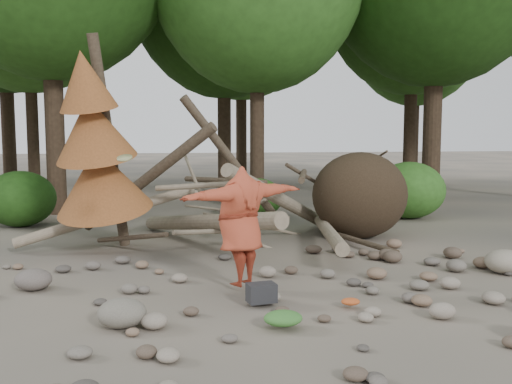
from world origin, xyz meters
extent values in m
plane|color=#514C44|center=(0.00, 0.00, 0.00)|extent=(120.00, 120.00, 0.00)
ellipsoid|color=#332619|center=(2.60, 4.30, 0.99)|extent=(2.20, 1.87, 1.98)
cylinder|color=gray|center=(-1.00, 3.70, 0.55)|extent=(2.61, 5.11, 1.08)
cylinder|color=gray|center=(0.80, 4.20, 0.90)|extent=(3.18, 3.71, 1.90)
cylinder|color=brown|center=(-2.20, 4.60, 1.40)|extent=(3.08, 1.91, 2.49)
cylinder|color=gray|center=(1.60, 3.50, 0.35)|extent=(1.13, 4.98, 0.43)
cylinder|color=brown|center=(-0.30, 4.80, 1.80)|extent=(2.39, 1.03, 2.89)
cylinder|color=gray|center=(-3.00, 4.00, 0.70)|extent=(3.71, 0.86, 1.20)
cylinder|color=#4C3F30|center=(-2.50, 3.50, 0.30)|extent=(1.52, 1.70, 0.49)
cylinder|color=gray|center=(0.20, 4.40, 0.80)|extent=(1.57, 0.85, 0.69)
cylinder|color=#4C3F30|center=(1.80, 4.90, 1.20)|extent=(1.92, 1.25, 1.10)
cylinder|color=gray|center=(-1.20, 4.20, 1.50)|extent=(0.37, 1.42, 0.85)
cylinder|color=#4C3F30|center=(2.20, 3.20, 0.15)|extent=(0.79, 2.54, 0.12)
cylinder|color=gray|center=(-0.80, 3.10, 0.45)|extent=(1.78, 1.11, 0.29)
cylinder|color=#4C3F30|center=(-2.90, 3.80, 2.20)|extent=(0.67, 1.13, 4.35)
cone|color=brown|center=(-3.06, 3.49, 1.50)|extent=(2.06, 2.13, 1.86)
cone|color=brown|center=(-3.16, 3.28, 2.50)|extent=(1.71, 1.78, 1.65)
cone|color=brown|center=(-3.26, 3.09, 3.40)|extent=(1.23, 1.30, 1.41)
cylinder|color=#38281C|center=(-5.00, 9.50, 4.48)|extent=(0.56, 0.56, 8.96)
cylinder|color=#38281C|center=(1.00, 9.20, 3.57)|extent=(0.44, 0.44, 7.14)
cylinder|color=#38281C|center=(7.00, 9.80, 4.72)|extent=(0.60, 0.60, 9.45)
cylinder|color=#38281C|center=(-6.50, 13.50, 3.78)|extent=(0.42, 0.42, 7.56)
cylinder|color=#38281C|center=(0.50, 14.20, 4.27)|extent=(0.52, 0.52, 8.54)
cylinder|color=#38281C|center=(8.00, 13.80, 4.06)|extent=(0.50, 0.50, 8.12)
cylinder|color=#38281C|center=(-9.00, 20.00, 4.83)|extent=(0.62, 0.62, 9.66)
cylinder|color=#38281C|center=(2.00, 20.50, 4.38)|extent=(0.54, 0.54, 8.75)
cylinder|color=#38281C|center=(11.00, 20.00, 3.92)|extent=(0.46, 0.46, 7.84)
ellipsoid|color=#285919|center=(11.00, 20.00, 8.06)|extent=(7.17, 7.17, 8.60)
ellipsoid|color=#1E4612|center=(-5.50, 7.20, 0.72)|extent=(1.80, 1.80, 1.44)
ellipsoid|color=#285919|center=(0.80, 7.80, 0.56)|extent=(1.40, 1.40, 1.12)
ellipsoid|color=#326920|center=(5.00, 7.00, 0.80)|extent=(2.00, 2.00, 1.60)
imported|color=#AA3E26|center=(-0.66, 0.40, 1.00)|extent=(2.25, 1.67, 1.83)
cylinder|color=#94945E|center=(-2.40, 0.92, 2.03)|extent=(0.26, 0.25, 0.14)
cube|color=black|center=(-0.48, -0.46, 0.13)|extent=(0.43, 0.32, 0.26)
ellipsoid|color=#366D2B|center=(-0.38, -1.44, 0.09)|extent=(0.48, 0.40, 0.18)
ellipsoid|color=#B1491E|center=(0.71, -0.77, 0.05)|extent=(0.26, 0.21, 0.10)
ellipsoid|color=slate|center=(-2.34, -1.05, 0.18)|extent=(0.61, 0.55, 0.37)
ellipsoid|color=gray|center=(3.97, 0.73, 0.20)|extent=(0.68, 0.61, 0.41)
ellipsoid|color=#635953|center=(-3.82, 0.88, 0.17)|extent=(0.56, 0.50, 0.34)
camera|label=1|loc=(-1.77, -8.12, 2.42)|focal=40.00mm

